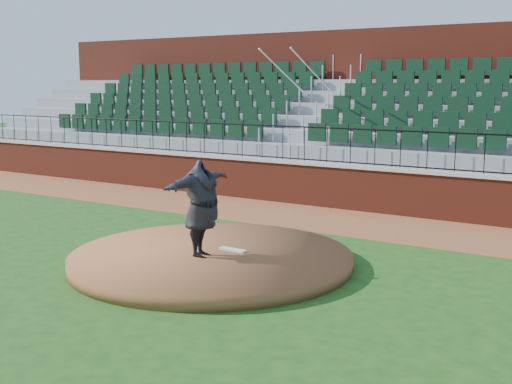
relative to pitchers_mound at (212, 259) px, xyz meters
The scene contains 10 objects.
ground 0.29m from the pitchers_mound, 41.04° to the right, with size 90.00×90.00×0.00m, color #1D4A15.
warning_track 5.24m from the pitchers_mound, 87.88° to the left, with size 34.00×3.20×0.01m, color brown.
field_wall 6.85m from the pitchers_mound, 88.38° to the left, with size 34.00×0.35×1.20m, color maroon.
wall_cap 6.93m from the pitchers_mound, 88.38° to the left, with size 34.00×0.45×0.10m, color #B7B7B7.
wall_railing 7.04m from the pitchers_mound, 88.38° to the left, with size 34.00×0.05×1.00m, color black, non-canonical shape.
seating_stands 9.80m from the pitchers_mound, 88.84° to the left, with size 34.00×5.10×4.60m, color gray, non-canonical shape.
concourse_wall 12.63m from the pitchers_mound, 89.10° to the left, with size 34.00×0.50×5.50m, color maroon.
pitchers_mound is the anchor object (origin of this frame).
pitching_rubber 0.47m from the pitchers_mound, 52.99° to the left, with size 0.59×0.15×0.04m, color white.
pitcher 1.11m from the pitchers_mound, 87.39° to the right, with size 2.32×0.63×1.88m, color black.
Camera 1 is at (7.38, -9.96, 3.56)m, focal length 46.04 mm.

